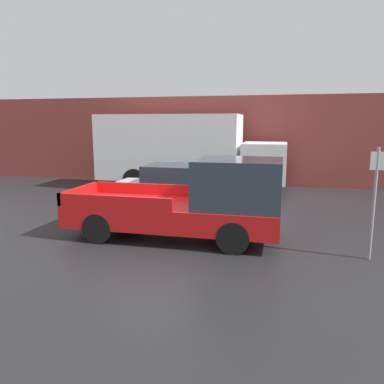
% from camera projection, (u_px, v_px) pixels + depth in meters
% --- Properties ---
extents(ground_plane, '(60.00, 60.00, 0.00)m').
position_uv_depth(ground_plane, '(150.00, 236.00, 10.39)').
color(ground_plane, '#232326').
extents(building_wall, '(28.00, 0.15, 4.41)m').
position_uv_depth(building_wall, '(213.00, 141.00, 19.00)').
color(building_wall, brown).
rests_on(building_wall, ground).
extents(pickup_truck, '(5.67, 2.12, 2.18)m').
position_uv_depth(pickup_truck, '(197.00, 202.00, 9.92)').
color(pickup_truck, red).
rests_on(pickup_truck, ground).
extents(car, '(4.72, 1.95, 1.62)m').
position_uv_depth(car, '(180.00, 187.00, 13.31)').
color(car, silver).
rests_on(car, ground).
extents(delivery_truck, '(8.49, 2.56, 3.46)m').
position_uv_depth(delivery_truck, '(183.00, 150.00, 17.20)').
color(delivery_truck, white).
rests_on(delivery_truck, ground).
extents(parking_sign, '(0.30, 0.07, 2.56)m').
position_uv_depth(parking_sign, '(374.00, 198.00, 8.33)').
color(parking_sign, gray).
rests_on(parking_sign, ground).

